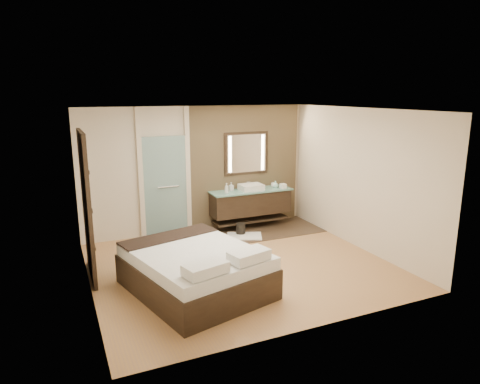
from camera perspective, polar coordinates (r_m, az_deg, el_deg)
name	(u,v)px	position (r m, az deg, el deg)	size (l,w,h in m)	color
floor	(241,265)	(7.64, 0.09, -9.77)	(5.00, 5.00, 0.00)	#B07F4A
tile_strip	(236,234)	(9.23, -0.56, -5.60)	(3.80, 1.30, 0.01)	#3A2A20
stone_wall	(245,166)	(9.64, 0.71, 3.45)	(2.60, 0.08, 2.70)	tan
vanity	(251,202)	(9.54, 1.43, -1.38)	(1.85, 0.55, 0.88)	black
mirror_unit	(246,153)	(9.55, 0.85, 5.18)	(1.06, 0.04, 0.96)	black
frosted_door	(165,182)	(9.07, -9.96, 1.31)	(1.10, 0.12, 2.70)	#B7E8E5
shoji_partition	(87,206)	(7.26, -19.74, -1.71)	(0.06, 1.20, 2.40)	black
bed	(196,270)	(6.66, -5.94, -10.28)	(2.15, 2.45, 0.81)	black
bath_mat	(244,236)	(9.06, 0.58, -5.90)	(0.72, 0.50, 0.02)	white
waste_bin	(241,229)	(9.16, 0.10, -4.96)	(0.20, 0.20, 0.25)	black
tissue_box	(283,186)	(9.68, 5.76, 0.81)	(0.12, 0.12, 0.10)	white
soap_bottle_a	(227,188)	(9.14, -1.81, 0.50)	(0.08, 0.08, 0.22)	silver
soap_bottle_b	(231,187)	(9.38, -1.18, 0.73)	(0.08, 0.08, 0.18)	#B2B2B2
soap_bottle_c	(275,184)	(9.72, 4.74, 1.04)	(0.12, 0.12, 0.15)	silver
cup	(274,185)	(9.76, 4.53, 0.94)	(0.13, 0.13, 0.10)	white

